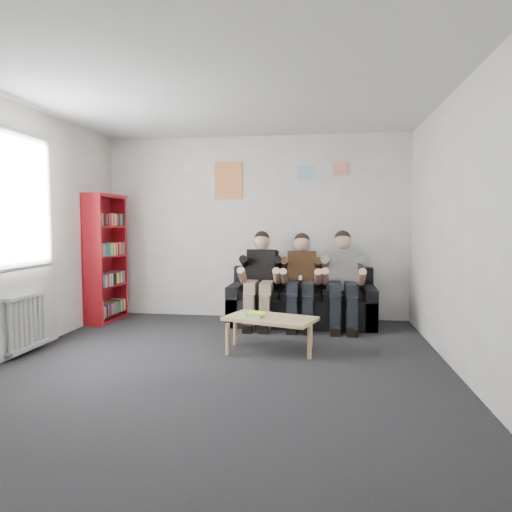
{
  "coord_description": "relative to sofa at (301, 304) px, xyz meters",
  "views": [
    {
      "loc": [
        0.97,
        -4.26,
        1.4
      ],
      "look_at": [
        0.18,
        1.3,
        1.01
      ],
      "focal_mm": 32.0,
      "sensor_mm": 36.0,
      "label": 1
    }
  ],
  "objects": [
    {
      "name": "person_right",
      "position": [
        0.56,
        -0.19,
        0.36
      ],
      "size": [
        0.42,
        0.9,
        1.31
      ],
      "rotation": [
        0.0,
        0.0,
        -0.06
      ],
      "color": "white",
      "rests_on": "sofa"
    },
    {
      "name": "poster_pink",
      "position": [
        0.54,
        0.37,
        1.92
      ],
      "size": [
        0.22,
        0.01,
        0.18
      ],
      "primitive_type": "cube",
      "color": "#C83E99",
      "rests_on": "room_shell"
    },
    {
      "name": "bookshelf",
      "position": [
        -2.8,
        -0.19,
        0.63
      ],
      "size": [
        0.27,
        0.82,
        1.83
      ],
      "rotation": [
        0.0,
        0.0,
        -0.07
      ],
      "color": "maroon",
      "rests_on": "ground"
    },
    {
      "name": "sofa",
      "position": [
        0.0,
        0.0,
        0.0
      ],
      "size": [
        2.01,
        0.82,
        0.78
      ],
      "color": "black",
      "rests_on": "ground"
    },
    {
      "name": "room_shell",
      "position": [
        -0.71,
        -2.12,
        1.07
      ],
      "size": [
        5.0,
        5.0,
        5.0
      ],
      "color": "black",
      "rests_on": "ground"
    },
    {
      "name": "poster_large",
      "position": [
        -1.11,
        0.37,
        1.77
      ],
      "size": [
        0.42,
        0.01,
        0.55
      ],
      "primitive_type": "cube",
      "color": "#DCBB4D",
      "rests_on": "room_shell"
    },
    {
      "name": "game_cases",
      "position": [
        -0.45,
        -1.49,
        0.13
      ],
      "size": [
        0.23,
        0.2,
        0.04
      ],
      "rotation": [
        0.0,
        0.0,
        -0.06
      ],
      "color": "silver",
      "rests_on": "coffee_table"
    },
    {
      "name": "poster_sign",
      "position": [
        -1.71,
        0.37,
        1.97
      ],
      "size": [
        0.2,
        0.01,
        0.14
      ],
      "primitive_type": "cube",
      "color": "white",
      "rests_on": "room_shell"
    },
    {
      "name": "person_left",
      "position": [
        -0.56,
        -0.19,
        0.36
      ],
      "size": [
        0.41,
        0.89,
        1.3
      ],
      "rotation": [
        0.0,
        0.0,
        -0.13
      ],
      "color": "black",
      "rests_on": "sofa"
    },
    {
      "name": "coffee_table",
      "position": [
        -0.28,
        -1.47,
        0.06
      ],
      "size": [
        0.96,
        0.53,
        0.38
      ],
      "rotation": [
        0.0,
        0.0,
        -0.33
      ],
      "color": "tan",
      "rests_on": "ground"
    },
    {
      "name": "window",
      "position": [
        -2.94,
        -1.92,
        0.75
      ],
      "size": [
        0.05,
        1.3,
        2.36
      ],
      "color": "white",
      "rests_on": "room_shell"
    },
    {
      "name": "person_middle",
      "position": [
        0.0,
        -0.19,
        0.35
      ],
      "size": [
        0.4,
        0.86,
        1.28
      ],
      "rotation": [
        0.0,
        0.0,
        0.07
      ],
      "color": "#442D16",
      "rests_on": "sofa"
    },
    {
      "name": "radiator",
      "position": [
        -2.86,
        -1.92,
        0.07
      ],
      "size": [
        0.1,
        0.64,
        0.6
      ],
      "color": "silver",
      "rests_on": "ground"
    },
    {
      "name": "poster_blue",
      "position": [
        0.04,
        0.37,
        1.87
      ],
      "size": [
        0.25,
        0.01,
        0.2
      ],
      "primitive_type": "cube",
      "color": "#47A4F1",
      "rests_on": "room_shell"
    }
  ]
}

